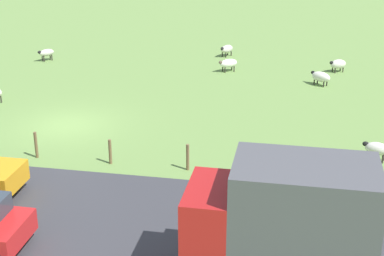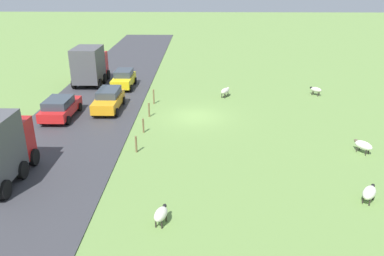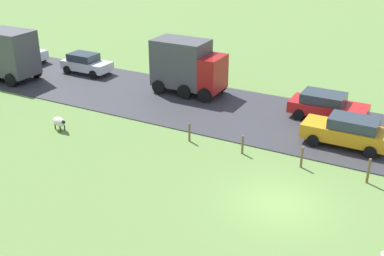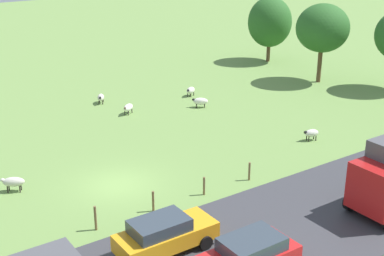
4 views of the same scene
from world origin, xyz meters
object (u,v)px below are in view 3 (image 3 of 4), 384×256
sheep_3 (59,122)px  car_3 (327,106)px  truck_1 (187,66)px  truck_0 (6,54)px  car_0 (348,131)px  car_5 (22,52)px  car_1 (86,63)px

sheep_3 → car_3: car_3 is taller
truck_1 → car_3: bearing=-90.6°
sheep_3 → car_3: 15.69m
truck_0 → car_0: bearing=-89.1°
truck_0 → truck_1: 13.65m
car_3 → car_5: bearing=89.9°
sheep_3 → truck_1: (8.93, -3.39, 1.44)m
truck_1 → car_0: size_ratio=1.08×
car_5 → car_0: bearing=-96.9°
car_1 → car_3: car_3 is taller
sheep_3 → car_0: car_0 is taller
truck_1 → car_1: size_ratio=1.25×
car_1 → car_5: car_5 is taller
truck_1 → car_3: (-0.09, -9.57, -1.08)m
car_0 → car_3: size_ratio=0.99×
sheep_3 → car_0: 15.88m
car_0 → car_5: car_0 is taller
truck_0 → car_5: truck_0 is taller
car_5 → car_3: bearing=-90.1°
sheep_3 → car_5: 15.09m
truck_0 → car_0: truck_0 is taller
truck_0 → car_0: 24.63m
car_0 → car_1: 20.72m
car_1 → car_0: bearing=-99.6°
car_0 → car_1: car_0 is taller
truck_0 → car_3: 23.02m
truck_0 → truck_1: size_ratio=0.98×
car_0 → car_5: bearing=83.1°
truck_1 → car_0: 11.98m
sheep_3 → truck_1: size_ratio=0.23×
truck_1 → car_1: 9.04m
truck_0 → car_3: bearing=-81.0°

